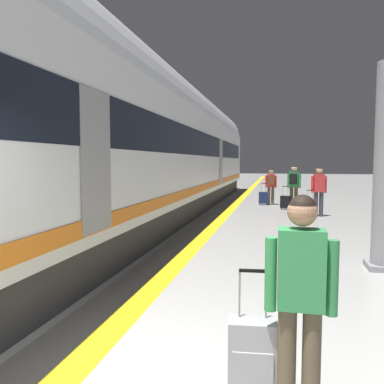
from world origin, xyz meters
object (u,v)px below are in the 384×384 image
at_px(rolling_suitcase_foreground, 252,357).
at_px(suitcase_near, 286,202).
at_px(passenger_far, 319,188).
at_px(passenger_mid, 271,183).
at_px(traveller_foreground, 301,289).
at_px(suitcase_mid, 263,198).
at_px(suitcase_far, 309,208).
at_px(passenger_near, 294,183).
at_px(high_speed_train, 136,140).

xyz_separation_m(rolling_suitcase_foreground, suitcase_near, (0.50, 12.63, -0.06)).
bearing_deg(passenger_far, passenger_mid, 116.76).
height_order(traveller_foreground, passenger_far, passenger_far).
bearing_deg(passenger_mid, passenger_far, -63.24).
xyz_separation_m(suitcase_mid, passenger_far, (2.00, -3.21, 0.69)).
distance_m(rolling_suitcase_foreground, suitcase_far, 10.82).
height_order(passenger_near, suitcase_near, passenger_near).
relative_size(high_speed_train, passenger_near, 19.91).
bearing_deg(high_speed_train, suitcase_mid, 63.11).
height_order(passenger_mid, passenger_far, passenger_far).
bearing_deg(suitcase_far, rolling_suitcase_foreground, -96.65).
distance_m(traveller_foreground, suitcase_near, 12.75).
relative_size(traveller_foreground, suitcase_far, 1.78).
bearing_deg(passenger_mid, high_speed_train, -118.65).
bearing_deg(suitcase_near, passenger_far, -58.72).
height_order(suitcase_near, passenger_far, passenger_far).
height_order(high_speed_train, passenger_far, high_speed_train).
xyz_separation_m(high_speed_train, passenger_near, (4.62, 5.49, -1.46)).
bearing_deg(passenger_mid, passenger_near, -54.10).
height_order(traveller_foreground, passenger_mid, traveller_foreground).
height_order(rolling_suitcase_foreground, suitcase_near, rolling_suitcase_foreground).
bearing_deg(suitcase_far, passenger_near, 101.35).
bearing_deg(traveller_foreground, suitcase_near, 89.31).
bearing_deg(passenger_near, traveller_foreground, -92.06).
bearing_deg(traveller_foreground, suitcase_far, 85.24).
relative_size(suitcase_near, passenger_mid, 0.59).
relative_size(rolling_suitcase_foreground, passenger_mid, 0.66).
distance_m(passenger_far, suitcase_far, 0.78).
distance_m(rolling_suitcase_foreground, suitcase_mid, 14.09).
xyz_separation_m(rolling_suitcase_foreground, suitcase_far, (1.25, 10.75, -0.05)).
relative_size(traveller_foreground, passenger_far, 0.96).
distance_m(passenger_near, passenger_mid, 1.57).
xyz_separation_m(high_speed_train, traveller_foreground, (4.15, -7.53, -1.54)).
distance_m(traveller_foreground, passenger_mid, 14.30).
xyz_separation_m(suitcase_near, suitcase_far, (0.75, -1.88, 0.00)).
relative_size(passenger_near, passenger_mid, 1.11).
bearing_deg(suitcase_mid, high_speed_train, -116.89).
distance_m(passenger_mid, passenger_far, 3.72).
bearing_deg(suitcase_near, passenger_near, 42.71).
relative_size(suitcase_near, suitcase_far, 1.00).
relative_size(traveller_foreground, suitcase_mid, 1.73).
distance_m(traveller_foreground, rolling_suitcase_foreground, 0.71).
height_order(suitcase_near, suitcase_mid, suitcase_mid).
distance_m(high_speed_train, passenger_far, 6.55).
relative_size(rolling_suitcase_foreground, passenger_near, 0.59).
distance_m(traveller_foreground, passenger_far, 11.04).
bearing_deg(passenger_far, suitcase_near, 121.28).
relative_size(suitcase_near, passenger_far, 0.54).
relative_size(high_speed_train, suitcase_mid, 36.55).
height_order(high_speed_train, suitcase_near, high_speed_train).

